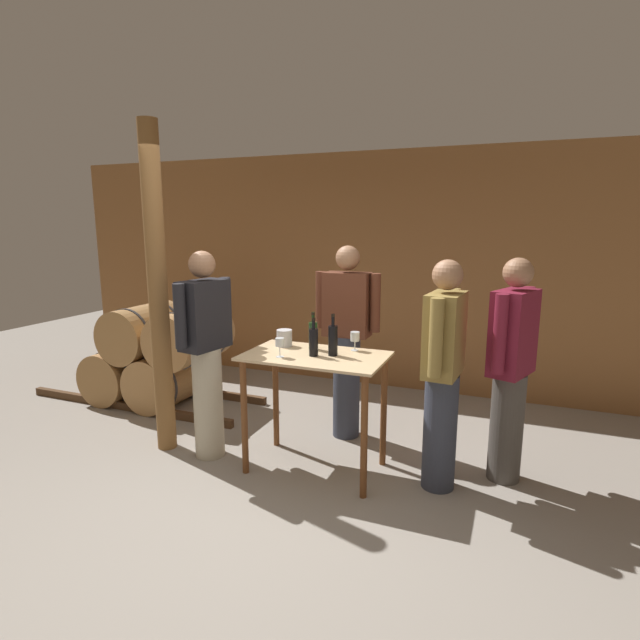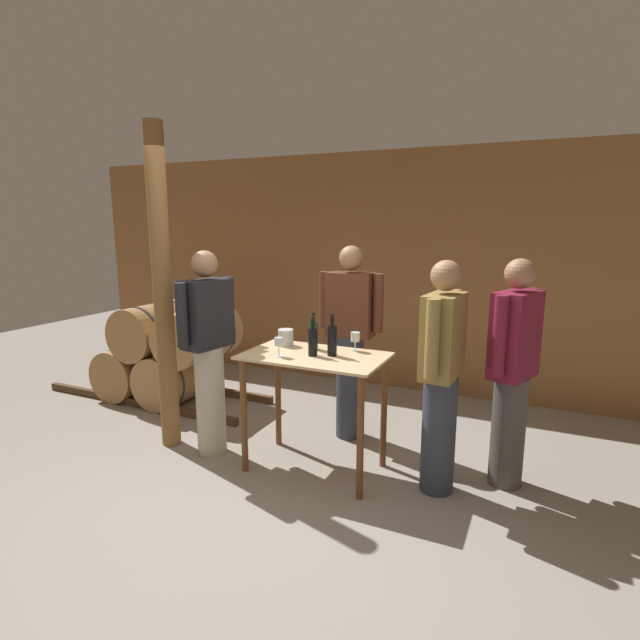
{
  "view_description": "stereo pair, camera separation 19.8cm",
  "coord_description": "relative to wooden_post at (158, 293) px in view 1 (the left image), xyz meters",
  "views": [
    {
      "loc": [
        1.53,
        -2.77,
        1.92
      ],
      "look_at": [
        0.13,
        0.71,
        1.18
      ],
      "focal_mm": 28.0,
      "sensor_mm": 36.0,
      "label": 1
    },
    {
      "loc": [
        1.71,
        -2.69,
        1.92
      ],
      "look_at": [
        0.13,
        0.71,
        1.18
      ],
      "focal_mm": 28.0,
      "sensor_mm": 36.0,
      "label": 2
    }
  ],
  "objects": [
    {
      "name": "barrel_rack",
      "position": [
        -0.81,
        0.88,
        -0.84
      ],
      "size": [
        2.55,
        0.82,
        1.06
      ],
      "color": "#4C331E",
      "rests_on": "ground_plane"
    },
    {
      "name": "wine_glass_near_left",
      "position": [
        1.12,
        -0.04,
        -0.31
      ],
      "size": [
        0.06,
        0.06,
        0.15
      ],
      "color": "silver",
      "rests_on": "tasting_table"
    },
    {
      "name": "tasting_table",
      "position": [
        1.34,
        0.12,
        -0.61
      ],
      "size": [
        1.07,
        0.65,
        0.93
      ],
      "color": "#D1B284",
      "rests_on": "ground_plane"
    },
    {
      "name": "person_visitor_with_scarf",
      "position": [
        2.28,
        0.21,
        -0.47
      ],
      "size": [
        0.25,
        0.59,
        1.67
      ],
      "color": "#333847",
      "rests_on": "ground_plane"
    },
    {
      "name": "wine_bottle_far_left",
      "position": [
        1.26,
        0.27,
        -0.3
      ],
      "size": [
        0.07,
        0.07,
        0.3
      ],
      "color": "#193819",
      "rests_on": "tasting_table"
    },
    {
      "name": "person_visitor_near_door",
      "position": [
        0.43,
        0.01,
        -0.45
      ],
      "size": [
        0.29,
        0.58,
        1.7
      ],
      "color": "#B7AD93",
      "rests_on": "ground_plane"
    },
    {
      "name": "wine_bottle_left",
      "position": [
        1.34,
        0.09,
        -0.31
      ],
      "size": [
        0.07,
        0.07,
        0.29
      ],
      "color": "black",
      "rests_on": "tasting_table"
    },
    {
      "name": "wine_glass_near_center",
      "position": [
        1.58,
        0.36,
        -0.31
      ],
      "size": [
        0.07,
        0.07,
        0.15
      ],
      "color": "silver",
      "rests_on": "tasting_table"
    },
    {
      "name": "wooden_post",
      "position": [
        0.0,
        0.0,
        0.0
      ],
      "size": [
        0.16,
        0.16,
        2.7
      ],
      "color": "brown",
      "rests_on": "ground_plane"
    },
    {
      "name": "person_host",
      "position": [
        2.72,
        0.51,
        -0.47
      ],
      "size": [
        0.34,
        0.56,
        1.67
      ],
      "color": "#4C4742",
      "rests_on": "ground_plane"
    },
    {
      "name": "ice_bucket",
      "position": [
        1.01,
        0.28,
        -0.35
      ],
      "size": [
        0.12,
        0.12,
        0.13
      ],
      "color": "silver",
      "rests_on": "tasting_table"
    },
    {
      "name": "wine_bottle_center",
      "position": [
        1.47,
        0.15,
        -0.3
      ],
      "size": [
        0.07,
        0.07,
        0.32
      ],
      "color": "black",
      "rests_on": "tasting_table"
    },
    {
      "name": "back_wall",
      "position": [
        1.21,
        2.34,
        0.0
      ],
      "size": [
        8.4,
        0.05,
        2.7
      ],
      "color": "brown",
      "rests_on": "ground_plane"
    },
    {
      "name": "person_visitor_bearded",
      "position": [
        1.36,
        0.81,
        -0.44
      ],
      "size": [
        0.59,
        0.24,
        1.72
      ],
      "color": "#333847",
      "rests_on": "ground_plane"
    },
    {
      "name": "ground_plane",
      "position": [
        1.21,
        -0.49,
        -1.35
      ],
      "size": [
        14.0,
        14.0,
        0.0
      ],
      "primitive_type": "plane",
      "color": "gray"
    }
  ]
}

